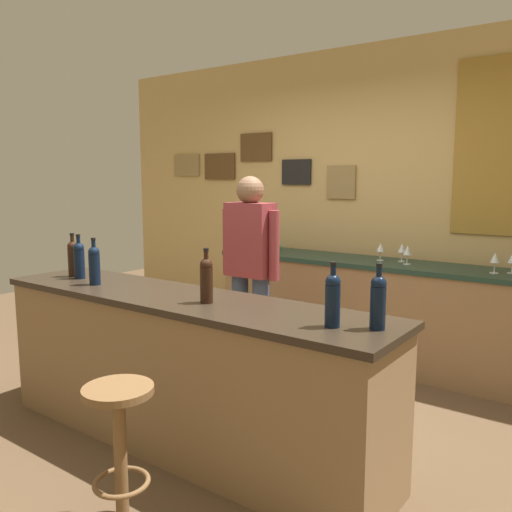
{
  "coord_description": "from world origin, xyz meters",
  "views": [
    {
      "loc": [
        2.15,
        -2.6,
        1.6
      ],
      "look_at": [
        -0.08,
        0.45,
        1.05
      ],
      "focal_mm": 37.34,
      "sensor_mm": 36.0,
      "label": 1
    }
  ],
  "objects_px": {
    "wine_bottle_e": "(333,298)",
    "wine_bottle_d": "(206,279)",
    "wine_glass_d": "(495,259)",
    "coffee_mug": "(275,247)",
    "wine_glass_b": "(402,249)",
    "wine_bottle_c": "(94,264)",
    "wine_bottle_a": "(73,257)",
    "wine_bottle_b": "(79,259)",
    "bartender": "(250,266)",
    "bar_stool": "(120,433)",
    "wine_glass_c": "(407,251)",
    "wine_glass_a": "(381,248)",
    "wine_bottle_f": "(378,300)"
  },
  "relations": [
    {
      "from": "bar_stool",
      "to": "wine_glass_a",
      "type": "distance_m",
      "value": 2.87
    },
    {
      "from": "wine_bottle_d",
      "to": "wine_glass_b",
      "type": "bearing_deg",
      "value": 82.77
    },
    {
      "from": "bartender",
      "to": "wine_bottle_a",
      "type": "relative_size",
      "value": 5.29
    },
    {
      "from": "wine_glass_c",
      "to": "coffee_mug",
      "type": "relative_size",
      "value": 1.24
    },
    {
      "from": "bar_stool",
      "to": "wine_bottle_e",
      "type": "xyz_separation_m",
      "value": [
        0.71,
        0.68,
        0.6
      ]
    },
    {
      "from": "coffee_mug",
      "to": "wine_bottle_a",
      "type": "bearing_deg",
      "value": -100.53
    },
    {
      "from": "wine_bottle_a",
      "to": "coffee_mug",
      "type": "bearing_deg",
      "value": 79.47
    },
    {
      "from": "wine_bottle_c",
      "to": "wine_glass_a",
      "type": "distance_m",
      "value": 2.4
    },
    {
      "from": "wine_bottle_c",
      "to": "wine_bottle_d",
      "type": "bearing_deg",
      "value": 2.88
    },
    {
      "from": "wine_glass_a",
      "to": "wine_bottle_a",
      "type": "bearing_deg",
      "value": -123.84
    },
    {
      "from": "wine_glass_c",
      "to": "wine_bottle_a",
      "type": "bearing_deg",
      "value": -129.32
    },
    {
      "from": "wine_bottle_e",
      "to": "coffee_mug",
      "type": "height_order",
      "value": "wine_bottle_e"
    },
    {
      "from": "wine_glass_a",
      "to": "wine_glass_c",
      "type": "relative_size",
      "value": 1.0
    },
    {
      "from": "bartender",
      "to": "wine_glass_c",
      "type": "relative_size",
      "value": 10.45
    },
    {
      "from": "bartender",
      "to": "wine_bottle_c",
      "type": "height_order",
      "value": "bartender"
    },
    {
      "from": "wine_bottle_c",
      "to": "wine_bottle_f",
      "type": "xyz_separation_m",
      "value": [
        1.9,
        0.11,
        0.0
      ]
    },
    {
      "from": "wine_bottle_a",
      "to": "wine_glass_b",
      "type": "bearing_deg",
      "value": 53.86
    },
    {
      "from": "wine_bottle_b",
      "to": "wine_glass_b",
      "type": "bearing_deg",
      "value": 55.94
    },
    {
      "from": "wine_bottle_a",
      "to": "wine_bottle_e",
      "type": "height_order",
      "value": "same"
    },
    {
      "from": "wine_bottle_b",
      "to": "wine_bottle_c",
      "type": "height_order",
      "value": "same"
    },
    {
      "from": "wine_bottle_a",
      "to": "wine_glass_c",
      "type": "bearing_deg",
      "value": 50.68
    },
    {
      "from": "wine_glass_d",
      "to": "coffee_mug",
      "type": "bearing_deg",
      "value": -179.21
    },
    {
      "from": "wine_glass_b",
      "to": "coffee_mug",
      "type": "relative_size",
      "value": 1.24
    },
    {
      "from": "wine_bottle_d",
      "to": "wine_bottle_e",
      "type": "distance_m",
      "value": 0.79
    },
    {
      "from": "wine_bottle_e",
      "to": "wine_bottle_d",
      "type": "bearing_deg",
      "value": 178.7
    },
    {
      "from": "bartender",
      "to": "wine_bottle_e",
      "type": "relative_size",
      "value": 5.29
    },
    {
      "from": "wine_glass_a",
      "to": "wine_bottle_d",
      "type": "bearing_deg",
      "value": -92.95
    },
    {
      "from": "wine_bottle_b",
      "to": "wine_bottle_c",
      "type": "bearing_deg",
      "value": -15.59
    },
    {
      "from": "wine_bottle_b",
      "to": "wine_glass_a",
      "type": "height_order",
      "value": "wine_bottle_b"
    },
    {
      "from": "wine_glass_b",
      "to": "wine_bottle_c",
      "type": "bearing_deg",
      "value": -118.21
    },
    {
      "from": "wine_bottle_f",
      "to": "wine_glass_d",
      "type": "bearing_deg",
      "value": 87.93
    },
    {
      "from": "wine_bottle_a",
      "to": "wine_bottle_b",
      "type": "bearing_deg",
      "value": -12.45
    },
    {
      "from": "wine_glass_d",
      "to": "bartender",
      "type": "bearing_deg",
      "value": -147.38
    },
    {
      "from": "bar_stool",
      "to": "wine_glass_d",
      "type": "bearing_deg",
      "value": 70.61
    },
    {
      "from": "wine_glass_b",
      "to": "bartender",
      "type": "bearing_deg",
      "value": -124.35
    },
    {
      "from": "wine_bottle_c",
      "to": "wine_glass_d",
      "type": "distance_m",
      "value": 2.87
    },
    {
      "from": "wine_bottle_a",
      "to": "wine_bottle_b",
      "type": "distance_m",
      "value": 0.1
    },
    {
      "from": "wine_glass_b",
      "to": "wine_glass_c",
      "type": "height_order",
      "value": "same"
    },
    {
      "from": "wine_bottle_a",
      "to": "wine_bottle_f",
      "type": "bearing_deg",
      "value": 0.49
    },
    {
      "from": "wine_bottle_a",
      "to": "wine_bottle_b",
      "type": "height_order",
      "value": "same"
    },
    {
      "from": "bartender",
      "to": "wine_glass_a",
      "type": "relative_size",
      "value": 10.45
    },
    {
      "from": "bar_stool",
      "to": "wine_glass_c",
      "type": "bearing_deg",
      "value": 84.06
    },
    {
      "from": "wine_glass_a",
      "to": "wine_glass_b",
      "type": "height_order",
      "value": "same"
    },
    {
      "from": "wine_bottle_d",
      "to": "wine_bottle_e",
      "type": "relative_size",
      "value": 1.0
    },
    {
      "from": "wine_bottle_f",
      "to": "wine_bottle_e",
      "type": "bearing_deg",
      "value": -155.06
    },
    {
      "from": "bartender",
      "to": "wine_bottle_d",
      "type": "xyz_separation_m",
      "value": [
        0.49,
        -1.06,
        0.12
      ]
    },
    {
      "from": "bar_stool",
      "to": "wine_bottle_c",
      "type": "xyz_separation_m",
      "value": [
        -1.0,
        0.65,
        0.6
      ]
    },
    {
      "from": "bartender",
      "to": "bar_stool",
      "type": "distance_m",
      "value": 1.91
    },
    {
      "from": "bar_stool",
      "to": "wine_bottle_a",
      "type": "bearing_deg",
      "value": 151.36
    },
    {
      "from": "wine_glass_c",
      "to": "wine_bottle_d",
      "type": "bearing_deg",
      "value": -100.13
    }
  ]
}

